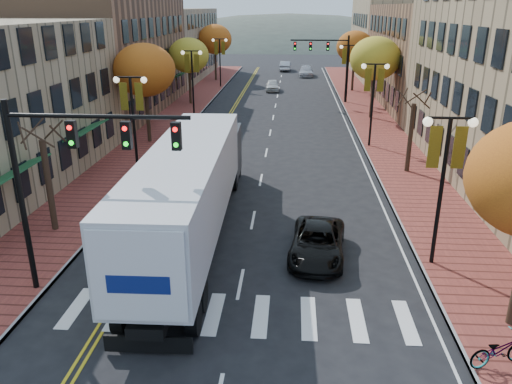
# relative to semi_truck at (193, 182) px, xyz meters

# --- Properties ---
(ground) EXTENTS (200.00, 200.00, 0.00)m
(ground) POSITION_rel_semi_truck_xyz_m (2.47, -8.03, -2.59)
(ground) COLOR black
(ground) RESTS_ON ground
(sidewalk_left) EXTENTS (4.00, 85.00, 0.15)m
(sidewalk_left) POSITION_rel_semi_truck_xyz_m (-6.53, 24.47, -2.51)
(sidewalk_left) COLOR brown
(sidewalk_left) RESTS_ON ground
(sidewalk_right) EXTENTS (4.00, 85.00, 0.15)m
(sidewalk_right) POSITION_rel_semi_truck_xyz_m (11.47, 24.47, -2.51)
(sidewalk_right) COLOR brown
(sidewalk_right) RESTS_ON ground
(building_left_mid) EXTENTS (12.00, 24.00, 11.00)m
(building_left_mid) POSITION_rel_semi_truck_xyz_m (-14.53, 27.97, 2.91)
(building_left_mid) COLOR brown
(building_left_mid) RESTS_ON ground
(building_left_far) EXTENTS (12.00, 26.00, 9.50)m
(building_left_far) POSITION_rel_semi_truck_xyz_m (-14.53, 52.97, 2.16)
(building_left_far) COLOR #9E8966
(building_left_far) RESTS_ON ground
(building_right_mid) EXTENTS (15.00, 24.00, 10.00)m
(building_right_mid) POSITION_rel_semi_truck_xyz_m (20.97, 33.97, 2.41)
(building_right_mid) COLOR brown
(building_right_mid) RESTS_ON ground
(building_right_far) EXTENTS (15.00, 20.00, 11.00)m
(building_right_far) POSITION_rel_semi_truck_xyz_m (20.97, 55.97, 2.91)
(building_right_far) COLOR #9E8966
(building_right_far) RESTS_ON ground
(tree_left_a) EXTENTS (0.28, 0.28, 4.20)m
(tree_left_a) POSITION_rel_semi_truck_xyz_m (-6.53, -0.03, -0.34)
(tree_left_a) COLOR #382619
(tree_left_a) RESTS_ON sidewalk_left
(tree_left_b) EXTENTS (4.48, 4.48, 7.21)m
(tree_left_b) POSITION_rel_semi_truck_xyz_m (-6.53, 15.97, 2.86)
(tree_left_b) COLOR #382619
(tree_left_b) RESTS_ON sidewalk_left
(tree_left_c) EXTENTS (4.16, 4.16, 6.69)m
(tree_left_c) POSITION_rel_semi_truck_xyz_m (-6.53, 31.97, 2.46)
(tree_left_c) COLOR #382619
(tree_left_c) RESTS_ON sidewalk_left
(tree_left_d) EXTENTS (4.61, 4.61, 7.42)m
(tree_left_d) POSITION_rel_semi_truck_xyz_m (-6.53, 49.97, 3.01)
(tree_left_d) COLOR #382619
(tree_left_d) RESTS_ON sidewalk_left
(tree_right_b) EXTENTS (0.28, 0.28, 4.20)m
(tree_right_b) POSITION_rel_semi_truck_xyz_m (11.47, 9.97, -0.34)
(tree_right_b) COLOR #382619
(tree_right_b) RESTS_ON sidewalk_right
(tree_right_c) EXTENTS (4.48, 4.48, 7.21)m
(tree_right_c) POSITION_rel_semi_truck_xyz_m (11.47, 25.97, 2.86)
(tree_right_c) COLOR #382619
(tree_right_c) RESTS_ON sidewalk_right
(tree_right_d) EXTENTS (4.35, 4.35, 7.00)m
(tree_right_d) POSITION_rel_semi_truck_xyz_m (11.47, 41.97, 2.70)
(tree_right_d) COLOR #382619
(tree_right_d) RESTS_ON sidewalk_right
(lamp_left_b) EXTENTS (1.96, 0.36, 6.05)m
(lamp_left_b) POSITION_rel_semi_truck_xyz_m (-5.03, 7.97, 1.70)
(lamp_left_b) COLOR black
(lamp_left_b) RESTS_ON ground
(lamp_left_c) EXTENTS (1.96, 0.36, 6.05)m
(lamp_left_c) POSITION_rel_semi_truck_xyz_m (-5.03, 25.97, 1.70)
(lamp_left_c) COLOR black
(lamp_left_c) RESTS_ON ground
(lamp_left_d) EXTENTS (1.96, 0.36, 6.05)m
(lamp_left_d) POSITION_rel_semi_truck_xyz_m (-5.03, 43.97, 1.70)
(lamp_left_d) COLOR black
(lamp_left_d) RESTS_ON ground
(lamp_right_a) EXTENTS (1.96, 0.36, 6.05)m
(lamp_right_a) POSITION_rel_semi_truck_xyz_m (9.97, -2.03, 1.70)
(lamp_right_a) COLOR black
(lamp_right_a) RESTS_ON ground
(lamp_right_b) EXTENTS (1.96, 0.36, 6.05)m
(lamp_right_b) POSITION_rel_semi_truck_xyz_m (9.97, 15.97, 1.70)
(lamp_right_b) COLOR black
(lamp_right_b) RESTS_ON ground
(lamp_right_c) EXTENTS (1.96, 0.36, 6.05)m
(lamp_right_c) POSITION_rel_semi_truck_xyz_m (9.97, 33.97, 1.70)
(lamp_right_c) COLOR black
(lamp_right_c) RESTS_ON ground
(traffic_mast_near) EXTENTS (6.10, 0.35, 7.00)m
(traffic_mast_near) POSITION_rel_semi_truck_xyz_m (-3.01, -5.03, 2.33)
(traffic_mast_near) COLOR black
(traffic_mast_near) RESTS_ON ground
(traffic_mast_far) EXTENTS (6.10, 0.34, 7.00)m
(traffic_mast_far) POSITION_rel_semi_truck_xyz_m (7.94, 33.97, 2.33)
(traffic_mast_far) COLOR black
(traffic_mast_far) RESTS_ON ground
(semi_truck) EXTENTS (3.18, 17.78, 4.43)m
(semi_truck) POSITION_rel_semi_truck_xyz_m (0.00, 0.00, 0.00)
(semi_truck) COLOR black
(semi_truck) RESTS_ON ground
(black_suv) EXTENTS (2.61, 4.87, 1.30)m
(black_suv) POSITION_rel_semi_truck_xyz_m (5.42, -1.64, -1.94)
(black_suv) COLOR black
(black_suv) RESTS_ON ground
(car_far_white) EXTENTS (1.80, 4.06, 1.36)m
(car_far_white) POSITION_rel_semi_truck_xyz_m (1.72, 41.74, -1.91)
(car_far_white) COLOR silver
(car_far_white) RESTS_ON ground
(car_far_silver) EXTENTS (2.19, 5.17, 1.49)m
(car_far_silver) POSITION_rel_semi_truck_xyz_m (6.11, 55.93, -1.85)
(car_far_silver) COLOR #AFAFB7
(car_far_silver) RESTS_ON ground
(car_far_oncoming) EXTENTS (1.88, 4.69, 1.52)m
(car_far_oncoming) POSITION_rel_semi_truck_xyz_m (2.97, 62.54, -1.83)
(car_far_oncoming) COLOR #B5B6BE
(car_far_oncoming) RESTS_ON ground
(bicycle) EXTENTS (2.00, 1.26, 0.99)m
(bicycle) POSITION_rel_semi_truck_xyz_m (10.27, -8.14, -1.94)
(bicycle) COLOR gray
(bicycle) RESTS_ON sidewalk_right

